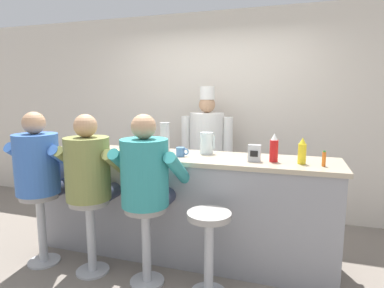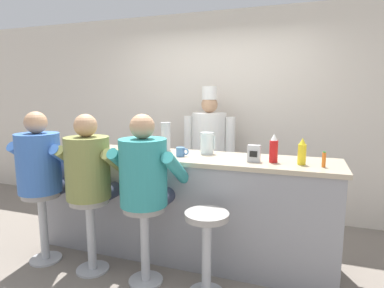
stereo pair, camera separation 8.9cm
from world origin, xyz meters
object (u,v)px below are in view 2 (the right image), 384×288
at_px(ketchup_bottle_red, 274,149).
at_px(mustard_bottle_yellow, 302,152).
at_px(coffee_mug_blue, 181,152).
at_px(water_pitcher_clear, 207,143).
at_px(cup_stack_steel, 166,137).
at_px(diner_seated_blue, 42,168).
at_px(breakfast_plate, 118,152).
at_px(hot_sauce_bottle_orange, 324,160).
at_px(diner_seated_olive, 90,173).
at_px(empty_stool_round, 207,241).
at_px(cook_in_whites_near, 209,148).
at_px(napkin_dispenser_chrome, 254,153).
at_px(diner_seated_teal, 145,178).
at_px(cereal_bowl, 85,146).

height_order(ketchup_bottle_red, mustard_bottle_yellow, ketchup_bottle_red).
bearing_deg(coffee_mug_blue, water_pitcher_clear, 48.04).
bearing_deg(cup_stack_steel, coffee_mug_blue, -41.93).
bearing_deg(diner_seated_blue, water_pitcher_clear, 25.97).
relative_size(breakfast_plate, diner_seated_blue, 0.17).
height_order(hot_sauce_bottle_orange, breakfast_plate, hot_sauce_bottle_orange).
bearing_deg(diner_seated_blue, coffee_mug_blue, 21.22).
height_order(water_pitcher_clear, diner_seated_olive, diner_seated_olive).
bearing_deg(mustard_bottle_yellow, diner_seated_blue, -168.33).
distance_m(mustard_bottle_yellow, empty_stool_round, 1.09).
height_order(water_pitcher_clear, cook_in_whites_near, cook_in_whites_near).
relative_size(coffee_mug_blue, empty_stool_round, 0.18).
xyz_separation_m(water_pitcher_clear, diner_seated_olive, (-0.88, -0.70, -0.22)).
height_order(coffee_mug_blue, cup_stack_steel, cup_stack_steel).
relative_size(water_pitcher_clear, napkin_dispenser_chrome, 1.44).
relative_size(diner_seated_olive, cook_in_whites_near, 0.85).
bearing_deg(cook_in_whites_near, water_pitcher_clear, -74.79).
xyz_separation_m(ketchup_bottle_red, water_pitcher_clear, (-0.67, 0.20, -0.01)).
height_order(diner_seated_blue, diner_seated_olive, diner_seated_blue).
bearing_deg(diner_seated_olive, empty_stool_round, -1.69).
height_order(mustard_bottle_yellow, cup_stack_steel, cup_stack_steel).
bearing_deg(napkin_dispenser_chrome, diner_seated_blue, -166.56).
height_order(breakfast_plate, empty_stool_round, breakfast_plate).
bearing_deg(napkin_dispenser_chrome, breakfast_plate, -178.11).
bearing_deg(water_pitcher_clear, diner_seated_teal, -115.18).
relative_size(hot_sauce_bottle_orange, diner_seated_blue, 0.09).
relative_size(hot_sauce_bottle_orange, water_pitcher_clear, 0.61).
bearing_deg(diner_seated_teal, diner_seated_blue, 180.00).
bearing_deg(diner_seated_olive, coffee_mug_blue, 35.08).
relative_size(napkin_dispenser_chrome, diner_seated_olive, 0.10).
xyz_separation_m(water_pitcher_clear, cereal_bowl, (-1.35, -0.16, -0.08)).
xyz_separation_m(cup_stack_steel, empty_stool_round, (0.68, -0.75, -0.72)).
distance_m(diner_seated_olive, cook_in_whites_near, 1.67).
distance_m(mustard_bottle_yellow, cook_in_whites_near, 1.56).
xyz_separation_m(water_pitcher_clear, cook_in_whites_near, (-0.23, 0.84, -0.19)).
height_order(water_pitcher_clear, napkin_dispenser_chrome, water_pitcher_clear).
bearing_deg(diner_seated_blue, cereal_bowl, 81.21).
bearing_deg(empty_stool_round, cook_in_whites_near, 106.07).
relative_size(napkin_dispenser_chrome, empty_stool_round, 0.21).
bearing_deg(napkin_dispenser_chrome, coffee_mug_blue, 178.56).
bearing_deg(ketchup_bottle_red, diner_seated_olive, -162.17).
distance_m(coffee_mug_blue, empty_stool_round, 0.90).
relative_size(coffee_mug_blue, diner_seated_blue, 0.09).
bearing_deg(hot_sauce_bottle_orange, diner_seated_blue, -170.10).
distance_m(cup_stack_steel, empty_stool_round, 1.24).
height_order(cereal_bowl, cup_stack_steel, cup_stack_steel).
height_order(ketchup_bottle_red, cook_in_whites_near, cook_in_whites_near).
bearing_deg(diner_seated_blue, napkin_dispenser_chrome, 13.44).
distance_m(cereal_bowl, diner_seated_blue, 0.56).
relative_size(water_pitcher_clear, breakfast_plate, 0.88).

